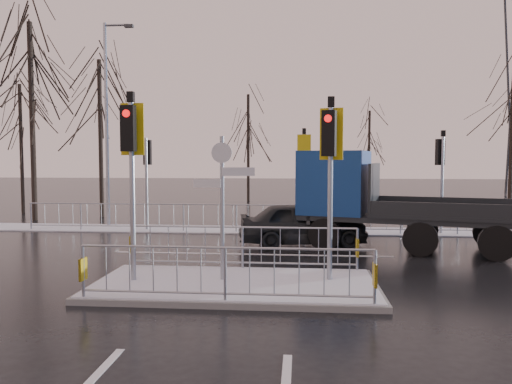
# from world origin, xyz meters

# --- Properties ---
(ground) EXTENTS (120.00, 120.00, 0.00)m
(ground) POSITION_xyz_m (0.00, 0.00, 0.00)
(ground) COLOR black
(ground) RESTS_ON ground
(snow_verge) EXTENTS (30.00, 2.00, 0.04)m
(snow_verge) POSITION_xyz_m (0.00, 8.60, 0.02)
(snow_verge) COLOR white
(snow_verge) RESTS_ON ground
(lane_markings) EXTENTS (8.00, 11.38, 0.01)m
(lane_markings) POSITION_xyz_m (0.00, -0.33, 0.00)
(lane_markings) COLOR silver
(lane_markings) RESTS_ON ground
(traffic_island) EXTENTS (6.00, 3.04, 4.15)m
(traffic_island) POSITION_xyz_m (-0.01, 0.01, 0.39)
(traffic_island) COLOR slate
(traffic_island) RESTS_ON ground
(far_kerb_fixtures) EXTENTS (18.00, 0.65, 3.83)m
(far_kerb_fixtures) POSITION_xyz_m (0.29, 8.09, 1.02)
(far_kerb_fixtures) COLOR #9499A1
(far_kerb_fixtures) RESTS_ON ground
(car_far_lane) EXTENTS (4.26, 2.27, 1.38)m
(car_far_lane) POSITION_xyz_m (1.46, 5.46, 0.69)
(car_far_lane) COLOR black
(car_far_lane) RESTS_ON ground
(flatbed_truck) EXTENTS (6.83, 3.92, 2.99)m
(flatbed_truck) POSITION_xyz_m (3.35, 5.39, 1.59)
(flatbed_truck) COLOR black
(flatbed_truck) RESTS_ON ground
(tree_near_a) EXTENTS (4.75, 4.75, 8.97)m
(tree_near_a) POSITION_xyz_m (-10.50, 11.00, 6.11)
(tree_near_a) COLOR black
(tree_near_a) RESTS_ON ground
(tree_near_b) EXTENTS (4.00, 4.00, 7.55)m
(tree_near_b) POSITION_xyz_m (-8.00, 12.50, 5.15)
(tree_near_b) COLOR black
(tree_near_b) RESTS_ON ground
(tree_near_c) EXTENTS (3.50, 3.50, 6.61)m
(tree_near_c) POSITION_xyz_m (-12.50, 13.50, 4.50)
(tree_near_c) COLOR black
(tree_near_c) RESTS_ON ground
(tree_far_a) EXTENTS (3.75, 3.75, 7.08)m
(tree_far_a) POSITION_xyz_m (-2.00, 22.00, 4.82)
(tree_far_a) COLOR black
(tree_far_a) RESTS_ON ground
(tree_far_b) EXTENTS (3.25, 3.25, 6.14)m
(tree_far_b) POSITION_xyz_m (6.00, 24.00, 4.18)
(tree_far_b) COLOR black
(tree_far_b) RESTS_ON ground
(tree_far_c) EXTENTS (4.00, 4.00, 7.55)m
(tree_far_c) POSITION_xyz_m (14.00, 21.00, 5.15)
(tree_far_c) COLOR black
(tree_far_c) RESTS_ON ground
(street_lamp_left) EXTENTS (1.25, 0.18, 8.20)m
(street_lamp_left) POSITION_xyz_m (-6.43, 9.50, 4.49)
(street_lamp_left) COLOR #9499A1
(street_lamp_left) RESTS_ON ground
(pylon_wires) EXTENTS (70.00, 2.38, 19.97)m
(pylon_wires) POSITION_xyz_m (16.88, 30.00, 11.03)
(pylon_wires) COLOR #2D3033
(pylon_wires) RESTS_ON ground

